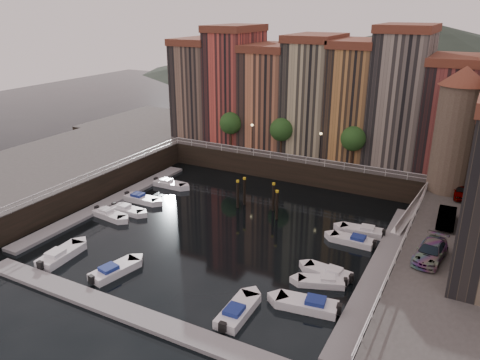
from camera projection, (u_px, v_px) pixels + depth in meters
The scene contains 29 objects.
ground at pixel (230, 228), 50.61m from camera, with size 200.00×200.00×0.00m, color black.
quay_far at pixel (312, 152), 71.59m from camera, with size 80.00×20.00×3.00m, color black.
quay_left at pixel (35, 178), 60.77m from camera, with size 20.00×36.00×3.00m, color black.
dock_left at pixel (110, 202), 56.86m from camera, with size 2.00×28.00×0.35m, color gray.
dock_right at pixel (379, 267), 42.59m from camera, with size 2.00×28.00×0.35m, color gray.
dock_near at pixel (124, 311), 36.49m from camera, with size 30.00×2.00×0.35m, color gray.
mountains at pixel (416, 59), 138.06m from camera, with size 145.00×100.00×18.00m.
far_terrace at pixel (333, 95), 64.76m from camera, with size 48.70×10.30×17.50m.
corner_tower at pixel (457, 128), 50.23m from camera, with size 5.20×5.20×13.80m.
promenade_trees at pixel (286, 130), 63.95m from camera, with size 21.20×3.20×5.20m.
street_lamps at pixel (285, 137), 63.22m from camera, with size 10.36×0.36×4.18m.
railings at pixel (250, 181), 53.33m from camera, with size 36.08×34.04×0.52m.
gangway at pixel (412, 209), 50.68m from camera, with size 2.78×8.32×3.73m.
mooring_pilings at pixel (258, 197), 54.40m from camera, with size 5.73×2.34×3.78m.
boat_left_1 at pixel (109, 215), 52.96m from camera, with size 4.65×2.17×1.05m.
boat_left_2 at pixel (127, 210), 54.23m from camera, with size 4.41×1.69×1.01m.
boat_left_3 at pixel (141, 199), 57.28m from camera, with size 4.71×1.79×1.08m.
boat_left_4 at pixel (169, 184), 62.06m from camera, with size 4.70×1.75×1.08m.
boat_right_0 at pixel (309, 305), 36.92m from camera, with size 5.19×2.51×1.17m.
boat_right_1 at pixel (322, 282), 40.14m from camera, with size 4.25×2.78×0.96m.
boat_right_2 at pixel (329, 273), 41.46m from camera, with size 4.48×2.02×1.01m.
boat_right_3 at pixel (353, 240), 47.13m from camera, with size 4.53×1.70×1.04m.
boat_right_4 at pixel (363, 231), 49.14m from camera, with size 4.65×1.99×1.05m.
boat_near_0 at pixel (60, 255), 44.25m from camera, with size 2.23×5.25×1.19m.
boat_near_1 at pixel (114, 271), 41.72m from camera, with size 2.67×5.00×1.12m.
boat_near_3 at pixel (237, 312), 36.08m from camera, with size 1.96×5.08×1.16m.
car_a at pixel (462, 192), 50.47m from camera, with size 1.66×4.12×1.40m, color gray.
car_b at pixel (446, 218), 44.18m from camera, with size 1.55×4.45×1.47m, color gray.
car_c at pixel (430, 252), 38.03m from camera, with size 2.04×5.01×1.45m, color gray.
Camera 1 is at (22.43, -39.74, 22.53)m, focal length 35.00 mm.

